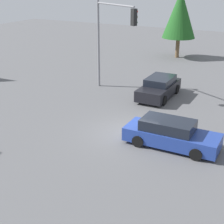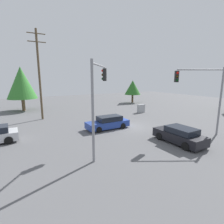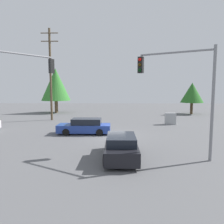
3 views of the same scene
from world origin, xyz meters
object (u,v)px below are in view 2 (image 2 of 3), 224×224
sedan_dark (179,135)px  traffic_signal_main (203,89)px  electrical_cabinet (141,108)px  traffic_signal_cross (98,91)px  sedan_blue (108,123)px

sedan_dark → traffic_signal_main: (-3.59, -0.51, 3.83)m
electrical_cabinet → sedan_dark: bearing=64.4°
traffic_signal_cross → electrical_cabinet: (-12.72, -10.44, -3.95)m
traffic_signal_main → traffic_signal_cross: 10.48m
sedan_dark → sedan_blue: bearing=114.7°
sedan_blue → traffic_signal_main: traffic_signal_main is taller
sedan_dark → electrical_cabinet: size_ratio=3.40×
sedan_dark → sedan_blue: sedan_dark is taller
sedan_blue → electrical_cabinet: bearing=-59.5°
sedan_dark → traffic_signal_main: bearing=8.1°
sedan_dark → traffic_signal_main: traffic_signal_main is taller
sedan_blue → electrical_cabinet: sedan_blue is taller
sedan_dark → traffic_signal_cross: 8.07m
traffic_signal_main → traffic_signal_cross: size_ratio=0.98×
sedan_dark → sedan_blue: (3.20, -6.96, -0.02)m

